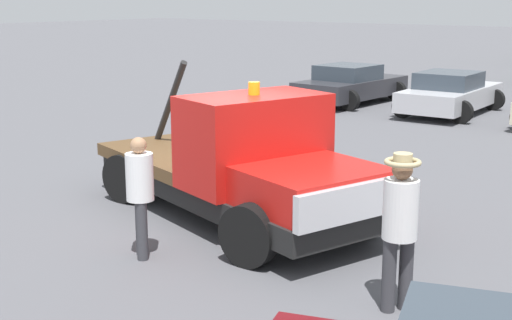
{
  "coord_description": "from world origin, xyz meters",
  "views": [
    {
      "loc": [
        7.17,
        -8.94,
        3.62
      ],
      "look_at": [
        0.5,
        0.0,
        1.05
      ],
      "focal_mm": 50.0,
      "sensor_mm": 36.0,
      "label": 1
    }
  ],
  "objects_px": {
    "person_near_truck": "(400,219)",
    "parked_car_silver": "(450,93)",
    "parked_car_charcoal": "(350,84)",
    "person_at_hood": "(140,189)",
    "tow_truck": "(244,168)"
  },
  "relations": [
    {
      "from": "tow_truck",
      "to": "person_near_truck",
      "type": "xyz_separation_m",
      "value": [
        3.48,
        -1.58,
        0.2
      ]
    },
    {
      "from": "person_at_hood",
      "to": "parked_car_charcoal",
      "type": "height_order",
      "value": "person_at_hood"
    },
    {
      "from": "person_at_hood",
      "to": "parked_car_silver",
      "type": "xyz_separation_m",
      "value": [
        -1.38,
        14.73,
        -0.35
      ]
    },
    {
      "from": "parked_car_charcoal",
      "to": "parked_car_silver",
      "type": "xyz_separation_m",
      "value": [
        3.66,
        -0.19,
        -0.0
      ]
    },
    {
      "from": "tow_truck",
      "to": "parked_car_silver",
      "type": "bearing_deg",
      "value": 114.59
    },
    {
      "from": "person_near_truck",
      "to": "parked_car_silver",
      "type": "distance_m",
      "value": 15.06
    },
    {
      "from": "parked_car_charcoal",
      "to": "person_at_hood",
      "type": "bearing_deg",
      "value": -157.98
    },
    {
      "from": "person_near_truck",
      "to": "parked_car_silver",
      "type": "xyz_separation_m",
      "value": [
        -5.05,
        14.18,
        -0.47
      ]
    },
    {
      "from": "parked_car_charcoal",
      "to": "person_near_truck",
      "type": "bearing_deg",
      "value": -145.42
    },
    {
      "from": "person_near_truck",
      "to": "parked_car_charcoal",
      "type": "bearing_deg",
      "value": -24.03
    },
    {
      "from": "person_at_hood",
      "to": "parked_car_charcoal",
      "type": "xyz_separation_m",
      "value": [
        -5.04,
        14.91,
        -0.35
      ]
    },
    {
      "from": "person_at_hood",
      "to": "person_near_truck",
      "type": "bearing_deg",
      "value": -40.81
    },
    {
      "from": "tow_truck",
      "to": "person_near_truck",
      "type": "bearing_deg",
      "value": -6.9
    },
    {
      "from": "person_near_truck",
      "to": "parked_car_silver",
      "type": "height_order",
      "value": "person_near_truck"
    },
    {
      "from": "tow_truck",
      "to": "parked_car_charcoal",
      "type": "xyz_separation_m",
      "value": [
        -5.23,
        12.79,
        -0.27
      ]
    }
  ]
}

